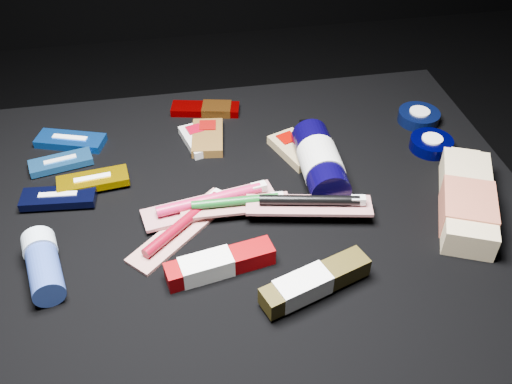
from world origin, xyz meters
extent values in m
plane|color=black|center=(0.00, 0.00, 0.00)|extent=(3.00, 3.00, 0.00)
cube|color=black|center=(0.00, 0.00, 0.20)|extent=(0.98, 0.78, 0.40)
cube|color=#0F44A4|center=(-0.31, 0.24, 0.41)|extent=(0.14, 0.09, 0.02)
cube|color=white|center=(-0.31, 0.24, 0.41)|extent=(0.07, 0.03, 0.02)
cube|color=#2267B4|center=(-0.32, 0.17, 0.41)|extent=(0.12, 0.06, 0.01)
cube|color=beige|center=(-0.32, 0.17, 0.41)|extent=(0.06, 0.02, 0.01)
cube|color=black|center=(-0.32, 0.06, 0.41)|extent=(0.13, 0.06, 0.01)
cube|color=silver|center=(-0.32, 0.06, 0.41)|extent=(0.06, 0.02, 0.02)
cube|color=#AB8400|center=(-0.26, 0.10, 0.41)|extent=(0.13, 0.06, 0.01)
cube|color=white|center=(-0.26, 0.10, 0.42)|extent=(0.06, 0.02, 0.02)
cube|color=brown|center=(-0.05, 0.20, 0.41)|extent=(0.07, 0.12, 0.02)
cube|color=#620705|center=(-0.04, 0.23, 0.41)|extent=(0.04, 0.04, 0.02)
cube|color=beige|center=(-0.06, 0.20, 0.41)|extent=(0.08, 0.11, 0.02)
cube|color=maroon|center=(-0.07, 0.22, 0.41)|extent=(0.04, 0.04, 0.02)
cube|color=#998358|center=(0.11, 0.13, 0.41)|extent=(0.09, 0.12, 0.02)
cube|color=#6D0300|center=(0.10, 0.16, 0.41)|extent=(0.04, 0.04, 0.02)
cube|color=#6F0001|center=(-0.04, 0.30, 0.41)|extent=(0.15, 0.07, 0.02)
cube|color=#A75B1B|center=(-0.02, 0.30, 0.41)|extent=(0.07, 0.06, 0.02)
cylinder|color=black|center=(0.14, 0.05, 0.43)|extent=(0.08, 0.18, 0.07)
cylinder|color=beige|center=(0.14, 0.05, 0.44)|extent=(0.07, 0.08, 0.07)
cylinder|color=black|center=(0.14, 0.15, 0.43)|extent=(0.03, 0.02, 0.02)
cube|color=black|center=(0.14, 0.17, 0.43)|extent=(0.02, 0.03, 0.02)
cylinder|color=black|center=(0.39, 0.19, 0.41)|extent=(0.08, 0.08, 0.02)
cylinder|color=silver|center=(0.39, 0.19, 0.41)|extent=(0.04, 0.04, 0.03)
cylinder|color=black|center=(0.37, 0.10, 0.41)|extent=(0.08, 0.08, 0.02)
cylinder|color=silver|center=(0.37, 0.10, 0.41)|extent=(0.04, 0.04, 0.03)
cube|color=beige|center=(0.36, -0.08, 0.42)|extent=(0.16, 0.24, 0.05)
cube|color=#B45D44|center=(0.35, -0.10, 0.42)|extent=(0.12, 0.13, 0.05)
cube|color=beige|center=(0.40, 0.03, 0.42)|extent=(0.06, 0.04, 0.03)
cylinder|color=#29418E|center=(-0.32, -0.12, 0.42)|extent=(0.07, 0.10, 0.05)
cylinder|color=silver|center=(-0.33, -0.06, 0.43)|extent=(0.06, 0.04, 0.05)
cube|color=silver|center=(-0.12, -0.04, 0.40)|extent=(0.19, 0.18, 0.01)
cylinder|color=maroon|center=(-0.12, -0.04, 0.42)|extent=(0.13, 0.13, 0.02)
cube|color=white|center=(-0.05, 0.02, 0.42)|extent=(0.03, 0.03, 0.01)
cube|color=beige|center=(-0.07, 0.00, 0.41)|extent=(0.23, 0.09, 0.01)
cylinder|color=#B51746|center=(-0.07, 0.00, 0.42)|extent=(0.18, 0.05, 0.02)
cube|color=white|center=(0.02, 0.02, 0.42)|extent=(0.03, 0.02, 0.01)
cube|color=beige|center=(-0.02, -0.01, 0.42)|extent=(0.18, 0.05, 0.01)
cylinder|color=#0F4D18|center=(-0.02, -0.01, 0.43)|extent=(0.15, 0.02, 0.01)
cube|color=silver|center=(0.05, -0.02, 0.43)|extent=(0.02, 0.01, 0.01)
cube|color=silver|center=(0.09, -0.04, 0.42)|extent=(0.21, 0.09, 0.01)
cylinder|color=black|center=(0.09, -0.04, 0.44)|extent=(0.16, 0.05, 0.02)
cube|color=silver|center=(0.17, -0.06, 0.44)|extent=(0.03, 0.02, 0.01)
cube|color=#750104|center=(-0.07, -0.14, 0.41)|extent=(0.17, 0.07, 0.03)
cube|color=white|center=(-0.09, -0.14, 0.42)|extent=(0.08, 0.05, 0.03)
cube|color=#352C0D|center=(0.06, -0.20, 0.42)|extent=(0.17, 0.09, 0.03)
cube|color=white|center=(0.04, -0.21, 0.42)|extent=(0.09, 0.06, 0.03)
camera|label=1|loc=(-0.12, -0.71, 1.06)|focal=40.00mm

